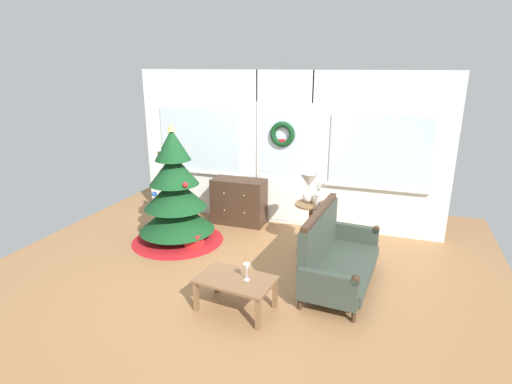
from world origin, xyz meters
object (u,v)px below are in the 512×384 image
Objects in this scene: christmas_tree at (176,200)px; wine_glass at (247,268)px; coffee_table at (236,283)px; settee_sofa at (333,255)px; flower_vase at (318,198)px; side_table at (311,217)px; dresser_cabinet at (239,201)px; gift_box at (194,241)px; table_lamp at (309,184)px.

wine_glass is (1.69, -1.44, -0.14)m from christmas_tree.
coffee_table is at bearing -176.67° from wine_glass.
settee_sofa is 1.01m from flower_vase.
christmas_tree is 2.14m from flower_vase.
side_table is 2.03× the size of flower_vase.
dresser_cabinet is 1.27× the size of side_table.
side_table is (1.38, -0.63, 0.11)m from dresser_cabinet.
side_table reaches higher than coffee_table.
gift_box is (-1.73, -0.49, -0.71)m from flower_vase.
coffee_table is 0.24m from wine_glass.
wine_glass is (-0.79, -0.94, 0.15)m from settee_sofa.
gift_box is (0.38, -0.17, -0.55)m from christmas_tree.
table_lamp reaches higher than flower_vase.
gift_box is at bearing 135.95° from wine_glass.
settee_sofa is (2.48, -0.50, -0.29)m from christmas_tree.
settee_sofa is 1.23m from table_lamp.
wine_glass is (0.13, 0.01, 0.20)m from coffee_table.
settee_sofa is 1.80× the size of coffee_table.
gift_box is (-1.18, 1.28, -0.21)m from coffee_table.
christmas_tree is 2.22m from wine_glass.
side_table is 0.34m from flower_vase.
side_table is at bearing 76.11° from coffee_table.
coffee_table is (-0.92, -0.94, -0.05)m from settee_sofa.
coffee_table is (-0.55, -1.77, -0.50)m from flower_vase.
side_table reaches higher than gift_box.
gift_box is at bearing -164.20° from flower_vase.
wine_glass is at bearing 3.33° from coffee_table.
dresser_cabinet is 2.57× the size of flower_vase.
dresser_cabinet is 1.01× the size of coffee_table.
side_table is 1.85m from wine_glass.
flower_vase is (0.16, -0.10, -0.17)m from table_lamp.
flower_vase is at bearing -25.06° from dresser_cabinet.
dresser_cabinet is at bearing 57.99° from christmas_tree.
side_table is 3.08× the size of gift_box.
wine_glass is at bearing -66.67° from dresser_cabinet.
table_lamp is at bearing 12.12° from christmas_tree.
christmas_tree is 5.22× the size of flower_vase.
settee_sofa is 3.67× the size of table_lamp.
settee_sofa reaches higher than dresser_cabinet.
settee_sofa is (1.85, -1.51, -0.01)m from dresser_cabinet.
coffee_table is at bearing -107.35° from flower_vase.
side_table is (2.01, 0.38, -0.16)m from christmas_tree.
christmas_tree is at bearing 137.09° from coffee_table.
gift_box is at bearing 132.79° from coffee_table.
coffee_table reaches higher than gift_box.
dresser_cabinet is at bearing 155.39° from side_table.
christmas_tree reaches higher than dresser_cabinet.
christmas_tree reaches higher than flower_vase.
christmas_tree is 2.02m from table_lamp.
gift_box is at bearing -24.54° from christmas_tree.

